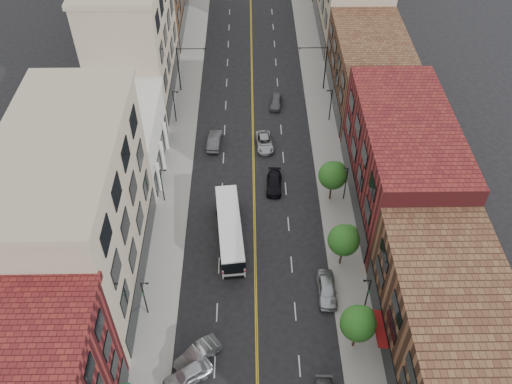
{
  "coord_description": "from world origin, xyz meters",
  "views": [
    {
      "loc": [
        -0.48,
        -22.74,
        47.49
      ],
      "look_at": [
        0.17,
        20.37,
        5.0
      ],
      "focal_mm": 38.0,
      "sensor_mm": 36.0,
      "label": 1
    }
  ],
  "objects_px": {
    "car_lane_a": "(274,183)",
    "car_lane_c": "(276,102)",
    "car_angle_b": "(198,354)",
    "car_lane_behind": "(214,140)",
    "city_bus": "(230,229)",
    "car_lane_b": "(264,142)",
    "car_parked_far": "(327,289)",
    "car_angle_a": "(188,375)"
  },
  "relations": [
    {
      "from": "city_bus",
      "to": "car_angle_b",
      "type": "xyz_separation_m",
      "value": [
        -2.77,
        -14.91,
        -0.95
      ]
    },
    {
      "from": "car_lane_behind",
      "to": "car_lane_c",
      "type": "height_order",
      "value": "car_lane_behind"
    },
    {
      "from": "car_angle_a",
      "to": "car_parked_far",
      "type": "bearing_deg",
      "value": 92.32
    },
    {
      "from": "car_angle_a",
      "to": "car_lane_b",
      "type": "xyz_separation_m",
      "value": [
        7.9,
        33.56,
        -0.13
      ]
    },
    {
      "from": "car_angle_a",
      "to": "car_lane_behind",
      "type": "distance_m",
      "value": 33.93
    },
    {
      "from": "car_lane_c",
      "to": "car_angle_b",
      "type": "bearing_deg",
      "value": -94.65
    },
    {
      "from": "car_angle_b",
      "to": "car_lane_behind",
      "type": "relative_size",
      "value": 1.01
    },
    {
      "from": "city_bus",
      "to": "car_lane_c",
      "type": "distance_m",
      "value": 26.75
    },
    {
      "from": "car_lane_b",
      "to": "car_lane_c",
      "type": "height_order",
      "value": "car_lane_c"
    },
    {
      "from": "car_lane_b",
      "to": "city_bus",
      "type": "bearing_deg",
      "value": -109.88
    },
    {
      "from": "city_bus",
      "to": "car_lane_behind",
      "type": "bearing_deg",
      "value": 92.81
    },
    {
      "from": "car_lane_a",
      "to": "car_lane_c",
      "type": "bearing_deg",
      "value": 90.29
    },
    {
      "from": "car_angle_b",
      "to": "car_lane_c",
      "type": "xyz_separation_m",
      "value": [
        9.09,
        40.88,
        -0.07
      ]
    },
    {
      "from": "car_angle_b",
      "to": "car_parked_far",
      "type": "bearing_deg",
      "value": 79.15
    },
    {
      "from": "car_angle_a",
      "to": "car_lane_c",
      "type": "xyz_separation_m",
      "value": [
        9.86,
        42.96,
        -0.1
      ]
    },
    {
      "from": "car_angle_a",
      "to": "car_lane_b",
      "type": "bearing_deg",
      "value": 135.24
    },
    {
      "from": "car_angle_b",
      "to": "car_lane_b",
      "type": "distance_m",
      "value": 32.28
    },
    {
      "from": "car_angle_b",
      "to": "car_parked_far",
      "type": "distance_m",
      "value": 14.84
    },
    {
      "from": "car_angle_b",
      "to": "car_lane_b",
      "type": "height_order",
      "value": "car_angle_b"
    },
    {
      "from": "city_bus",
      "to": "car_lane_a",
      "type": "height_order",
      "value": "city_bus"
    },
    {
      "from": "car_lane_a",
      "to": "car_lane_c",
      "type": "height_order",
      "value": "car_lane_c"
    },
    {
      "from": "city_bus",
      "to": "car_lane_c",
      "type": "relative_size",
      "value": 2.84
    },
    {
      "from": "city_bus",
      "to": "car_lane_a",
      "type": "xyz_separation_m",
      "value": [
        5.37,
        8.46,
        -1.06
      ]
    },
    {
      "from": "car_lane_c",
      "to": "car_parked_far",
      "type": "bearing_deg",
      "value": -75.5
    },
    {
      "from": "city_bus",
      "to": "car_angle_a",
      "type": "relative_size",
      "value": 2.5
    },
    {
      "from": "car_parked_far",
      "to": "car_lane_b",
      "type": "height_order",
      "value": "car_parked_far"
    },
    {
      "from": "car_lane_behind",
      "to": "car_lane_b",
      "type": "distance_m",
      "value": 6.81
    },
    {
      "from": "car_lane_behind",
      "to": "car_lane_a",
      "type": "distance_m",
      "value": 11.52
    },
    {
      "from": "city_bus",
      "to": "car_parked_far",
      "type": "height_order",
      "value": "city_bus"
    },
    {
      "from": "car_lane_a",
      "to": "car_lane_c",
      "type": "xyz_separation_m",
      "value": [
        0.95,
        17.51,
        0.03
      ]
    },
    {
      "from": "car_angle_b",
      "to": "car_parked_far",
      "type": "relative_size",
      "value": 0.98
    },
    {
      "from": "car_angle_a",
      "to": "car_lane_b",
      "type": "relative_size",
      "value": 0.98
    },
    {
      "from": "car_parked_far",
      "to": "car_lane_a",
      "type": "xyz_separation_m",
      "value": [
        -4.86,
        16.21,
        -0.15
      ]
    },
    {
      "from": "city_bus",
      "to": "car_lane_behind",
      "type": "distance_m",
      "value": 17.13
    },
    {
      "from": "car_parked_far",
      "to": "car_lane_behind",
      "type": "relative_size",
      "value": 1.03
    },
    {
      "from": "car_lane_b",
      "to": "car_lane_a",
      "type": "bearing_deg",
      "value": -88.02
    },
    {
      "from": "car_lane_behind",
      "to": "car_lane_c",
      "type": "bearing_deg",
      "value": -129.9
    },
    {
      "from": "car_angle_a",
      "to": "car_angle_b",
      "type": "distance_m",
      "value": 2.21
    },
    {
      "from": "car_angle_b",
      "to": "car_lane_behind",
      "type": "height_order",
      "value": "car_angle_b"
    },
    {
      "from": "car_lane_c",
      "to": "car_lane_b",
      "type": "bearing_deg",
      "value": -93.91
    },
    {
      "from": "car_parked_far",
      "to": "car_lane_b",
      "type": "relative_size",
      "value": 1.01
    },
    {
      "from": "car_angle_b",
      "to": "car_lane_behind",
      "type": "bearing_deg",
      "value": 139.73
    }
  ]
}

